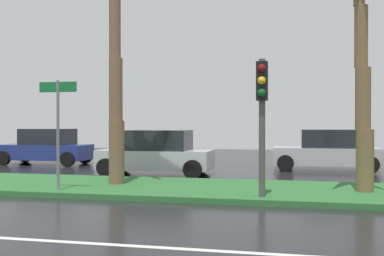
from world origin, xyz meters
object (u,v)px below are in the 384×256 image
object	(u,v)px
street_name_sign	(58,120)
car_in_traffic_third	(157,154)
car_in_traffic_fourth	(327,151)
car_in_traffic_second	(46,147)
traffic_signal_median_right	(262,102)

from	to	relation	value
street_name_sign	car_in_traffic_third	bearing A→B (deg)	77.32
street_name_sign	car_in_traffic_fourth	bearing A→B (deg)	48.41
car_in_traffic_fourth	car_in_traffic_second	bearing A→B (deg)	0.21
traffic_signal_median_right	car_in_traffic_fourth	xyz separation A→B (m)	(2.15, 8.64, -1.68)
street_name_sign	car_in_traffic_second	world-z (taller)	street_name_sign
street_name_sign	car_in_traffic_third	distance (m)	5.61
street_name_sign	car_in_traffic_fourth	xyz separation A→B (m)	(7.68, 8.66, -1.25)
car_in_traffic_third	car_in_traffic_fourth	bearing A→B (deg)	-152.87
street_name_sign	car_in_traffic_fourth	world-z (taller)	street_name_sign
street_name_sign	car_in_traffic_third	size ratio (longest dim) A/B	0.70
street_name_sign	car_in_traffic_second	size ratio (longest dim) A/B	0.70
car_in_traffic_second	car_in_traffic_fourth	xyz separation A→B (m)	(13.04, 0.05, 0.00)
street_name_sign	car_in_traffic_second	bearing A→B (deg)	121.87
car_in_traffic_third	car_in_traffic_fourth	world-z (taller)	same
car_in_traffic_second	car_in_traffic_fourth	size ratio (longest dim) A/B	1.00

